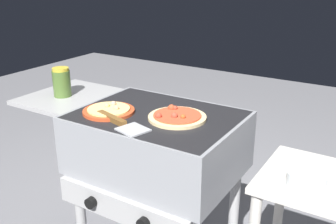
% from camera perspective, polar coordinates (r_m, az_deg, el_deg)
% --- Properties ---
extents(grill, '(0.96, 0.53, 0.90)m').
position_cam_1_polar(grill, '(1.58, -2.06, -5.18)').
color(grill, gray).
rests_on(grill, ground_plane).
extents(pizza_pepperoni, '(0.22, 0.22, 0.04)m').
position_cam_1_polar(pizza_pepperoni, '(1.47, 1.22, -0.71)').
color(pizza_pepperoni, beige).
rests_on(pizza_pepperoni, grill).
extents(pizza_cheese, '(0.20, 0.20, 0.03)m').
position_cam_1_polar(pizza_cheese, '(1.56, -8.63, 0.23)').
color(pizza_cheese, '#C64723').
rests_on(pizza_cheese, grill).
extents(sauce_jar, '(0.08, 0.08, 0.13)m').
position_cam_1_polar(sauce_jar, '(1.79, -15.25, 4.21)').
color(sauce_jar, '#4C6B2D').
rests_on(sauce_jar, grill).
extents(spatula, '(0.27, 0.13, 0.02)m').
position_cam_1_polar(spatula, '(1.43, -7.00, -1.57)').
color(spatula, '#B7BABF').
rests_on(spatula, grill).
extents(topping_bowl_middle, '(0.12, 0.12, 0.04)m').
position_cam_1_polar(topping_bowl_middle, '(1.29, 19.57, -9.38)').
color(topping_bowl_middle, silver).
rests_on(topping_bowl_middle, prep_table).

